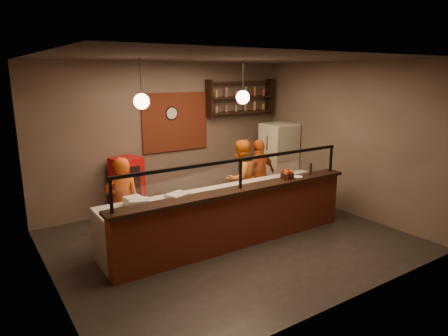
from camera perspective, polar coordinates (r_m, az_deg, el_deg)
floor at (r=7.39m, az=0.88°, el=-10.27°), size 6.00×6.00×0.00m
ceiling at (r=6.77m, az=0.98°, el=15.37°), size 6.00×6.00×0.00m
wall_back at (r=9.05m, az=-8.11°, el=4.58°), size 6.00×0.00×6.00m
wall_left at (r=5.80m, az=-24.31°, el=-1.44°), size 0.00×5.00×5.00m
wall_right at (r=8.93m, az=17.04°, el=4.01°), size 0.00×5.00×5.00m
wall_front at (r=5.11m, az=17.05°, el=-2.74°), size 6.00×0.00×6.00m
brick_patch at (r=9.07m, az=-6.95°, el=6.54°), size 1.60×0.04×1.30m
service_counter at (r=6.98m, az=2.30°, el=-7.32°), size 4.60×0.25×1.00m
counter_ledge at (r=6.81m, az=2.34°, el=-3.15°), size 4.70×0.37×0.06m
worktop_cabinet at (r=7.39m, az=0.00°, el=-6.73°), size 4.60×0.75×0.85m
worktop at (r=7.24m, az=0.00°, el=-3.39°), size 4.60×0.75×0.05m
sneeze_guard at (r=6.72m, az=2.37°, el=-0.36°), size 4.50×0.05×0.52m
wall_shelving at (r=9.78m, az=2.44°, el=10.07°), size 1.84×0.28×0.85m
wall_clock at (r=8.99m, az=-7.53°, el=7.75°), size 0.30×0.04×0.30m
pendant_left at (r=6.24m, az=-11.69°, el=9.32°), size 0.24×0.24×0.77m
pendant_right at (r=7.18m, az=2.71°, el=10.07°), size 0.24×0.24×0.77m
cook_left at (r=7.12m, az=-14.29°, el=-4.78°), size 0.65×0.50×1.59m
cook_mid at (r=8.38m, az=2.38°, el=-1.48°), size 0.90×0.76×1.63m
cook_right at (r=8.84m, az=5.05°, el=-0.94°), size 0.97×0.51×1.57m
fridge at (r=9.92m, az=7.78°, el=1.20°), size 0.75×0.70×1.78m
red_cooler at (r=8.52m, az=-13.63°, el=-2.81°), size 0.66×0.63×1.29m
pizza_dough at (r=7.17m, az=-2.12°, el=-3.32°), size 0.56×0.56×0.01m
prep_tub_a at (r=6.40m, az=-12.02°, el=-5.04°), size 0.36×0.33×0.15m
prep_tub_b at (r=6.61m, az=-12.84°, el=-4.57°), size 0.29×0.24×0.13m
prep_tub_c at (r=6.53m, az=-6.62°, el=-4.36°), size 0.41×0.36×0.17m
rolling_pin at (r=6.70m, az=-8.34°, el=-4.48°), size 0.30×0.20×0.05m
condiment_caddy at (r=7.46m, az=9.01°, el=-1.14°), size 0.21×0.16×0.11m
pepper_mill at (r=7.85m, az=12.27°, el=-0.11°), size 0.06×0.06×0.23m
small_plate at (r=7.64m, az=10.44°, el=-1.23°), size 0.25×0.25×0.01m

